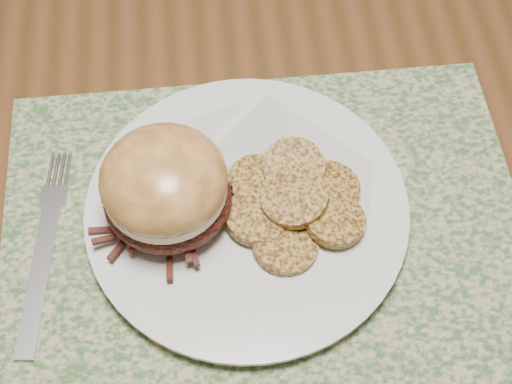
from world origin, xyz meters
TOP-DOWN VIEW (x-y plane):
  - ground at (0.00, 0.00)m, footprint 3.50×3.50m
  - dining_table at (0.00, 0.00)m, footprint 1.50×0.90m
  - placemat at (-0.21, -0.22)m, footprint 0.45×0.33m
  - dinner_plate at (-0.22, -0.20)m, footprint 0.26×0.26m
  - pork_sandwich at (-0.29, -0.20)m, footprint 0.12×0.12m
  - roasted_potatoes at (-0.18, -0.20)m, footprint 0.13×0.14m
  - fork at (-0.39, -0.21)m, footprint 0.04×0.19m

SIDE VIEW (x-z plane):
  - ground at x=0.00m, z-range 0.00..0.00m
  - dining_table at x=0.00m, z-range 0.30..1.05m
  - placemat at x=-0.21m, z-range 0.75..0.75m
  - fork at x=-0.39m, z-range 0.75..0.76m
  - dinner_plate at x=-0.22m, z-range 0.75..0.77m
  - roasted_potatoes at x=-0.18m, z-range 0.76..0.79m
  - pork_sandwich at x=-0.29m, z-range 0.77..0.85m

